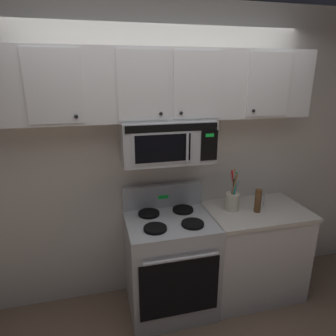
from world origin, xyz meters
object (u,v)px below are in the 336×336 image
object	(u,v)px
over_range_microwave	(166,141)
pepper_mill	(258,201)
stove_range	(170,262)
utensil_crock_cream	(232,199)
salt_shaker	(262,199)

from	to	relation	value
over_range_microwave	pepper_mill	bearing A→B (deg)	-11.33
stove_range	utensil_crock_cream	size ratio (longest dim) A/B	2.88
salt_shaker	pepper_mill	bearing A→B (deg)	-133.86
salt_shaker	pepper_mill	world-z (taller)	pepper_mill
stove_range	over_range_microwave	xyz separation A→B (m)	(-0.00, 0.12, 1.11)
stove_range	salt_shaker	world-z (taller)	stove_range
utensil_crock_cream	over_range_microwave	bearing A→B (deg)	174.35
pepper_mill	salt_shaker	bearing A→B (deg)	46.14
stove_range	pepper_mill	distance (m)	0.98
salt_shaker	pepper_mill	xyz separation A→B (m)	(-0.12, -0.12, 0.05)
stove_range	utensil_crock_cream	bearing A→B (deg)	5.21
over_range_microwave	pepper_mill	world-z (taller)	over_range_microwave
utensil_crock_cream	salt_shaker	bearing A→B (deg)	3.56
salt_shaker	pepper_mill	size ratio (longest dim) A/B	0.53
utensil_crock_cream	pepper_mill	size ratio (longest dim) A/B	1.78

